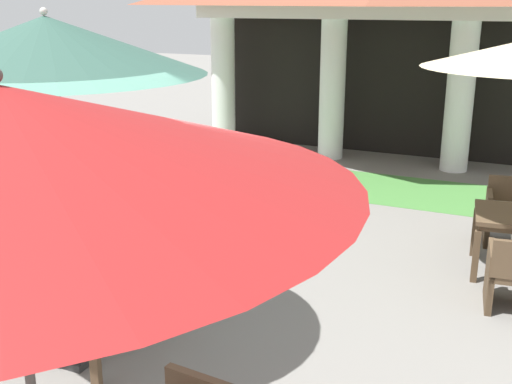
% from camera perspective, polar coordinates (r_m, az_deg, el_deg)
% --- Properties ---
extents(lawn_strip, '(10.13, 1.79, 0.01)m').
position_cam_1_polar(lawn_strip, '(10.76, 9.81, 0.52)').
color(lawn_strip, '#47843D').
rests_on(lawn_strip, ground).
extents(patio_table_near_foreground, '(1.00, 1.00, 0.74)m').
position_cam_1_polar(patio_table_near_foreground, '(9.28, -16.77, 1.44)').
color(patio_table_near_foreground, brown).
rests_on(patio_table_near_foreground, ground).
extents(patio_umbrella_near_foreground, '(2.23, 2.23, 2.73)m').
position_cam_1_polar(patio_umbrella_near_foreground, '(8.99, -17.76, 12.62)').
color(patio_umbrella_near_foreground, '#2D2D2D').
rests_on(patio_umbrella_near_foreground, ground).
extents(patio_chair_near_foreground_east, '(0.63, 0.69, 0.86)m').
position_cam_1_polar(patio_chair_near_foreground_east, '(8.93, -11.52, -0.25)').
color(patio_chair_near_foreground_east, brown).
rests_on(patio_chair_near_foreground_east, ground).
extents(patio_chair_near_foreground_west, '(0.66, 0.68, 0.87)m').
position_cam_1_polar(patio_chair_near_foreground_west, '(9.82, -21.34, 0.47)').
color(patio_chair_near_foreground_west, brown).
rests_on(patio_chair_near_foreground_west, ground).
extents(patio_chair_near_foreground_north, '(0.71, 0.63, 0.90)m').
position_cam_1_polar(patio_chair_near_foreground_north, '(10.11, -14.13, 1.63)').
color(patio_chair_near_foreground_north, brown).
rests_on(patio_chair_near_foreground_north, ground).
extents(patio_table_mid_left, '(1.16, 1.16, 0.75)m').
position_cam_1_polar(patio_table_mid_left, '(5.71, -16.51, -7.97)').
color(patio_table_mid_left, brown).
rests_on(patio_table_mid_left, ground).
extents(patio_umbrella_mid_left, '(2.47, 2.47, 2.94)m').
position_cam_1_polar(patio_umbrella_mid_left, '(5.23, -18.34, 12.20)').
color(patio_umbrella_mid_left, '#2D2D2D').
rests_on(patio_umbrella_mid_left, ground).
extents(patio_chair_mid_left_north, '(0.71, 0.63, 0.86)m').
position_cam_1_polar(patio_chair_mid_left_north, '(6.60, -11.95, -6.45)').
color(patio_chair_mid_left_north, brown).
rests_on(patio_chair_mid_left_north, ground).
extents(patio_chair_mid_right_north, '(0.61, 0.60, 0.83)m').
position_cam_1_polar(patio_chair_mid_right_north, '(8.63, 21.80, -1.78)').
color(patio_chair_mid_right_north, brown).
rests_on(patio_chair_mid_right_north, ground).
extents(patio_umbrella_far_back, '(2.64, 2.64, 2.77)m').
position_cam_1_polar(patio_umbrella_far_back, '(2.46, -21.94, 4.15)').
color(patio_umbrella_far_back, '#2D2D2D').
rests_on(patio_umbrella_far_back, ground).
extents(terracotta_urn, '(0.33, 0.33, 0.36)m').
position_cam_1_polar(terracotta_urn, '(10.08, 0.40, 0.49)').
color(terracotta_urn, brown).
rests_on(terracotta_urn, ground).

